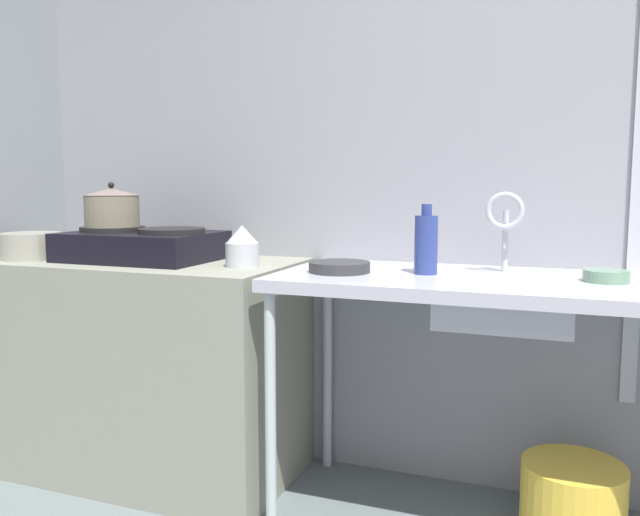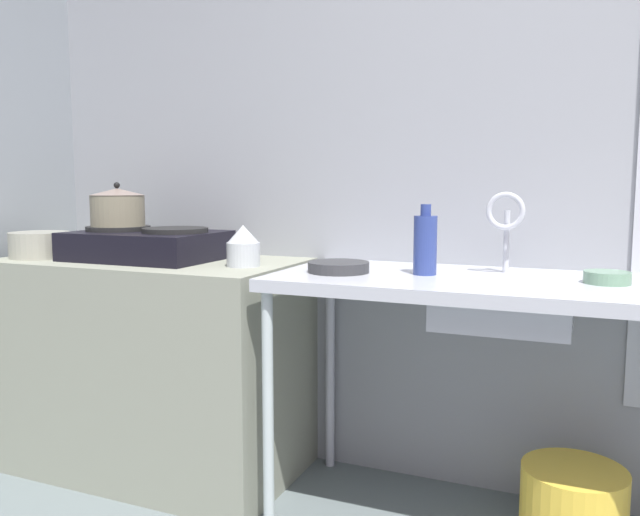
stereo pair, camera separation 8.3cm
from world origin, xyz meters
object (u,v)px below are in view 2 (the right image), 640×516
at_px(percolator, 243,246).
at_px(frying_pan, 339,267).
at_px(faucet, 506,218).
at_px(pot_beside_stove, 40,245).
at_px(bottle_by_sink, 425,244).
at_px(stove, 147,244).
at_px(sink_basin, 504,303).
at_px(small_bowl_on_drainboard, 607,277).
at_px(bucket_on_floor, 573,506).
at_px(pot_on_left_burner, 118,207).

bearing_deg(percolator, frying_pan, -1.78).
relative_size(faucet, frying_pan, 1.30).
height_order(pot_beside_stove, bottle_by_sink, bottle_by_sink).
distance_m(faucet, bottle_by_sink, 0.27).
xyz_separation_m(stove, sink_basin, (1.36, -0.04, -0.13)).
xyz_separation_m(small_bowl_on_drainboard, bucket_on_floor, (-0.06, 0.01, -0.73)).
bearing_deg(bucket_on_floor, pot_on_left_burner, -178.79).
relative_size(pot_beside_stove, percolator, 1.56).
distance_m(sink_basin, bucket_on_floor, 0.68).
relative_size(sink_basin, bucket_on_floor, 1.23).
relative_size(stove, sink_basin, 1.43).
distance_m(percolator, sink_basin, 0.91).
xyz_separation_m(stove, pot_on_left_burner, (-0.14, 0.00, 0.14)).
bearing_deg(bucket_on_floor, percolator, -176.08).
height_order(percolator, faucet, faucet).
xyz_separation_m(pot_on_left_burner, small_bowl_on_drainboard, (1.77, 0.03, -0.18)).
bearing_deg(pot_on_left_burner, pot_beside_stove, -158.48).
xyz_separation_m(faucet, small_bowl_on_drainboard, (0.30, -0.09, -0.16)).
height_order(stove, pot_on_left_burner, pot_on_left_burner).
relative_size(pot_on_left_burner, bottle_by_sink, 0.93).
xyz_separation_m(sink_basin, bucket_on_floor, (0.22, 0.08, -0.64)).
distance_m(pot_on_left_burner, frying_pan, 0.98).
relative_size(pot_beside_stove, bucket_on_floor, 0.72).
xyz_separation_m(faucet, frying_pan, (-0.51, -0.17, -0.16)).
distance_m(faucet, bucket_on_floor, 0.93).
xyz_separation_m(sink_basin, frying_pan, (-0.53, -0.01, 0.09)).
height_order(pot_beside_stove, percolator, percolator).
distance_m(stove, pot_beside_stove, 0.45).
bearing_deg(stove, bucket_on_floor, 1.32).
xyz_separation_m(pot_beside_stove, sink_basin, (1.79, 0.08, -0.12)).
distance_m(stove, bucket_on_floor, 1.75).
bearing_deg(small_bowl_on_drainboard, bucket_on_floor, 173.81).
xyz_separation_m(pot_on_left_burner, sink_basin, (1.49, -0.04, -0.27)).
bearing_deg(bucket_on_floor, small_bowl_on_drainboard, -6.19).
distance_m(faucet, small_bowl_on_drainboard, 0.36).
height_order(faucet, bucket_on_floor, faucet).
xyz_separation_m(pot_on_left_burner, bucket_on_floor, (1.71, 0.04, -0.91)).
xyz_separation_m(stove, faucet, (1.33, 0.12, 0.12)).
relative_size(pot_beside_stove, small_bowl_on_drainboard, 1.74).
relative_size(stove, pot_on_left_burner, 2.66).
distance_m(frying_pan, small_bowl_on_drainboard, 0.82).
xyz_separation_m(pot_beside_stove, bottle_by_sink, (1.53, 0.12, 0.05)).
height_order(stove, bucket_on_floor, stove).
bearing_deg(percolator, pot_on_left_burner, 176.05).
bearing_deg(pot_beside_stove, stove, 15.15).
bearing_deg(frying_pan, stove, 176.37).
distance_m(pot_on_left_burner, sink_basin, 1.52).
height_order(stove, bottle_by_sink, bottle_by_sink).
distance_m(frying_pan, bottle_by_sink, 0.29).
bearing_deg(percolator, bucket_on_floor, 3.92).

